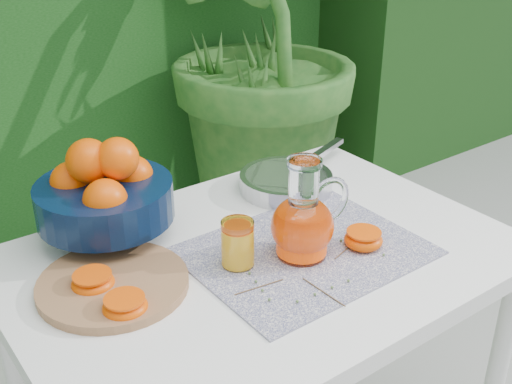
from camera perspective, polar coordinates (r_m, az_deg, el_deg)
potted_plant_right at (r=2.67m, az=-1.03°, el=13.95°), size 2.17×2.17×1.71m
white_table at (r=1.35m, az=0.51°, el=-8.38°), size 1.00×0.70×0.75m
placemat at (r=1.31m, az=4.40°, el=-5.27°), size 0.46×0.36×0.00m
cutting_board at (r=1.22m, az=-12.58°, el=-7.96°), size 0.29×0.29×0.02m
fruit_bowl at (r=1.35m, az=-13.34°, el=-0.02°), size 0.36×0.36×0.22m
juice_pitcher at (r=1.26m, az=4.24°, el=-2.73°), size 0.18×0.13×0.21m
juice_tumbler at (r=1.24m, az=-1.64°, el=-4.69°), size 0.08×0.08×0.09m
saute_pan at (r=1.55m, az=2.75°, el=1.02°), size 0.41×0.29×0.04m
orange_halves at (r=1.21m, az=-4.86°, el=-7.29°), size 0.59×0.26×0.04m
thyme_sprigs at (r=1.24m, az=5.23°, el=-7.08°), size 0.35×0.22×0.01m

